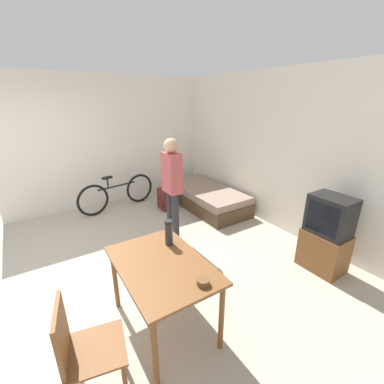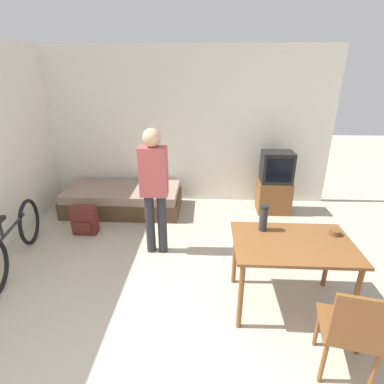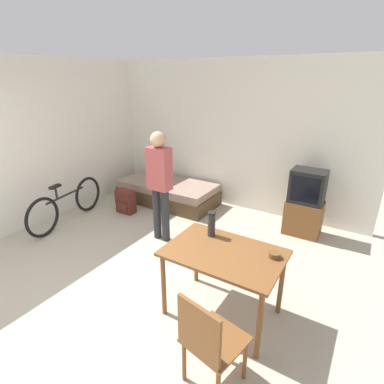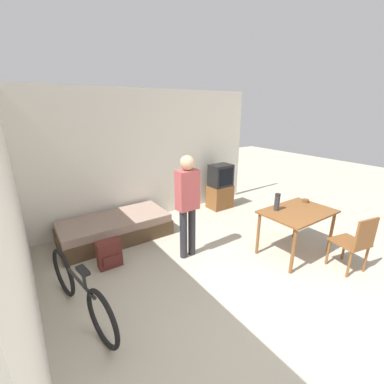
{
  "view_description": "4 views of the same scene",
  "coord_description": "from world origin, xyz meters",
  "px_view_note": "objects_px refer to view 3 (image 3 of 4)",
  "views": [
    {
      "loc": [
        3.3,
        0.18,
        2.24
      ],
      "look_at": [
        0.14,
        2.2,
        0.85
      ],
      "focal_mm": 24.0,
      "sensor_mm": 36.0,
      "label": 1
    },
    {
      "loc": [
        0.57,
        -1.51,
        2.32
      ],
      "look_at": [
        0.39,
        2.0,
        0.87
      ],
      "focal_mm": 28.0,
      "sensor_mm": 36.0,
      "label": 2
    },
    {
      "loc": [
        2.5,
        -1.3,
        2.38
      ],
      "look_at": [
        0.44,
        2.02,
        0.87
      ],
      "focal_mm": 28.0,
      "sensor_mm": 36.0,
      "label": 3
    },
    {
      "loc": [
        -2.12,
        -1.14,
        2.36
      ],
      "look_at": [
        0.04,
        2.03,
        1.07
      ],
      "focal_mm": 24.0,
      "sensor_mm": 36.0,
      "label": 4
    }
  ],
  "objects_px": {
    "wooden_chair": "(208,340)",
    "bicycle": "(67,204)",
    "person_standing": "(160,179)",
    "backpack": "(125,202)",
    "mate_bowl": "(274,255)",
    "tv": "(305,204)",
    "thermos_flask": "(212,223)",
    "dining_table": "(224,260)",
    "daybed": "(168,192)"
  },
  "relations": [
    {
      "from": "person_standing",
      "to": "wooden_chair",
      "type": "bearing_deg",
      "value": -44.39
    },
    {
      "from": "bicycle",
      "to": "thermos_flask",
      "type": "distance_m",
      "value": 3.05
    },
    {
      "from": "mate_bowl",
      "to": "backpack",
      "type": "height_order",
      "value": "mate_bowl"
    },
    {
      "from": "tv",
      "to": "backpack",
      "type": "xyz_separation_m",
      "value": [
        -2.98,
        -0.91,
        -0.3
      ]
    },
    {
      "from": "tv",
      "to": "daybed",
      "type": "bearing_deg",
      "value": -178.02
    },
    {
      "from": "tv",
      "to": "dining_table",
      "type": "distance_m",
      "value": 2.3
    },
    {
      "from": "person_standing",
      "to": "mate_bowl",
      "type": "distance_m",
      "value": 2.12
    },
    {
      "from": "wooden_chair",
      "to": "person_standing",
      "type": "height_order",
      "value": "person_standing"
    },
    {
      "from": "thermos_flask",
      "to": "bicycle",
      "type": "bearing_deg",
      "value": 173.79
    },
    {
      "from": "bicycle",
      "to": "backpack",
      "type": "relative_size",
      "value": 3.88
    },
    {
      "from": "dining_table",
      "to": "person_standing",
      "type": "height_order",
      "value": "person_standing"
    },
    {
      "from": "daybed",
      "to": "wooden_chair",
      "type": "bearing_deg",
      "value": -49.31
    },
    {
      "from": "wooden_chair",
      "to": "backpack",
      "type": "relative_size",
      "value": 2.05
    },
    {
      "from": "person_standing",
      "to": "dining_table",
      "type": "bearing_deg",
      "value": -31.73
    },
    {
      "from": "tv",
      "to": "bicycle",
      "type": "distance_m",
      "value": 3.95
    },
    {
      "from": "daybed",
      "to": "tv",
      "type": "bearing_deg",
      "value": 1.98
    },
    {
      "from": "wooden_chair",
      "to": "backpack",
      "type": "bearing_deg",
      "value": 143.63
    },
    {
      "from": "tv",
      "to": "person_standing",
      "type": "height_order",
      "value": "person_standing"
    },
    {
      "from": "dining_table",
      "to": "mate_bowl",
      "type": "distance_m",
      "value": 0.5
    },
    {
      "from": "person_standing",
      "to": "thermos_flask",
      "type": "distance_m",
      "value": 1.44
    },
    {
      "from": "wooden_chair",
      "to": "thermos_flask",
      "type": "height_order",
      "value": "thermos_flask"
    },
    {
      "from": "tv",
      "to": "bicycle",
      "type": "xyz_separation_m",
      "value": [
        -3.55,
        -1.73,
        -0.18
      ]
    },
    {
      "from": "wooden_chair",
      "to": "thermos_flask",
      "type": "relative_size",
      "value": 3.21
    },
    {
      "from": "bicycle",
      "to": "mate_bowl",
      "type": "xyz_separation_m",
      "value": [
        3.69,
        -0.38,
        0.46
      ]
    },
    {
      "from": "thermos_flask",
      "to": "backpack",
      "type": "xyz_separation_m",
      "value": [
        -2.41,
        1.14,
        -0.7
      ]
    },
    {
      "from": "dining_table",
      "to": "wooden_chair",
      "type": "bearing_deg",
      "value": -71.61
    },
    {
      "from": "bicycle",
      "to": "person_standing",
      "type": "bearing_deg",
      "value": 12.68
    },
    {
      "from": "person_standing",
      "to": "daybed",
      "type": "bearing_deg",
      "value": 122.4
    },
    {
      "from": "bicycle",
      "to": "backpack",
      "type": "distance_m",
      "value": 1.0
    },
    {
      "from": "backpack",
      "to": "dining_table",
      "type": "bearing_deg",
      "value": -26.94
    },
    {
      "from": "wooden_chair",
      "to": "mate_bowl",
      "type": "height_order",
      "value": "wooden_chair"
    },
    {
      "from": "dining_table",
      "to": "person_standing",
      "type": "bearing_deg",
      "value": 148.27
    },
    {
      "from": "thermos_flask",
      "to": "mate_bowl",
      "type": "relative_size",
      "value": 2.53
    },
    {
      "from": "thermos_flask",
      "to": "backpack",
      "type": "relative_size",
      "value": 0.64
    },
    {
      "from": "tv",
      "to": "thermos_flask",
      "type": "relative_size",
      "value": 3.82
    },
    {
      "from": "bicycle",
      "to": "thermos_flask",
      "type": "height_order",
      "value": "thermos_flask"
    },
    {
      "from": "dining_table",
      "to": "backpack",
      "type": "bearing_deg",
      "value": 153.06
    },
    {
      "from": "person_standing",
      "to": "mate_bowl",
      "type": "xyz_separation_m",
      "value": [
        1.96,
        -0.77,
        -0.19
      ]
    },
    {
      "from": "daybed",
      "to": "person_standing",
      "type": "xyz_separation_m",
      "value": [
        0.79,
        -1.25,
        0.77
      ]
    },
    {
      "from": "dining_table",
      "to": "bicycle",
      "type": "height_order",
      "value": "dining_table"
    },
    {
      "from": "daybed",
      "to": "tv",
      "type": "height_order",
      "value": "tv"
    },
    {
      "from": "person_standing",
      "to": "backpack",
      "type": "distance_m",
      "value": 1.45
    },
    {
      "from": "wooden_chair",
      "to": "bicycle",
      "type": "xyz_separation_m",
      "value": [
        -3.51,
        1.35,
        -0.17
      ]
    },
    {
      "from": "dining_table",
      "to": "bicycle",
      "type": "distance_m",
      "value": 3.3
    },
    {
      "from": "daybed",
      "to": "person_standing",
      "type": "bearing_deg",
      "value": -57.6
    },
    {
      "from": "wooden_chair",
      "to": "person_standing",
      "type": "relative_size",
      "value": 0.53
    },
    {
      "from": "tv",
      "to": "thermos_flask",
      "type": "bearing_deg",
      "value": -105.63
    },
    {
      "from": "dining_table",
      "to": "wooden_chair",
      "type": "distance_m",
      "value": 0.87
    },
    {
      "from": "wooden_chair",
      "to": "backpack",
      "type": "xyz_separation_m",
      "value": [
        -2.94,
        2.16,
        -0.29
      ]
    },
    {
      "from": "daybed",
      "to": "bicycle",
      "type": "distance_m",
      "value": 1.89
    }
  ]
}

